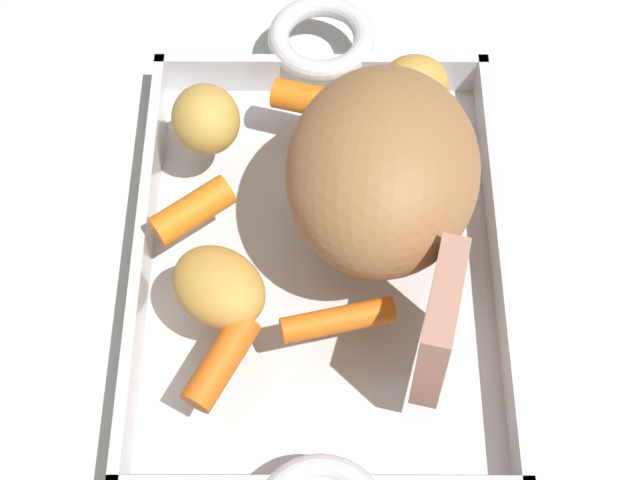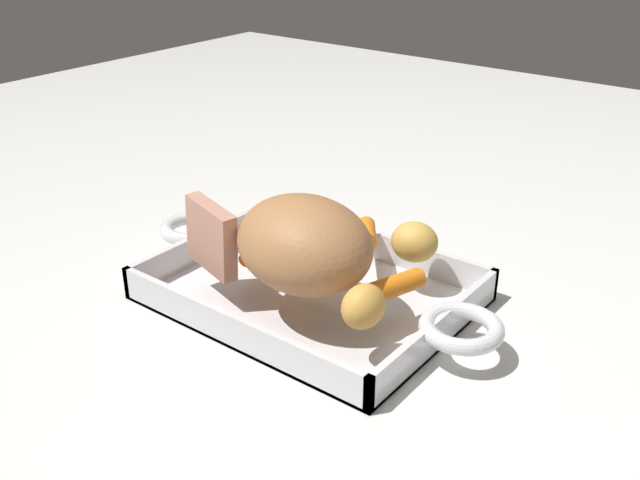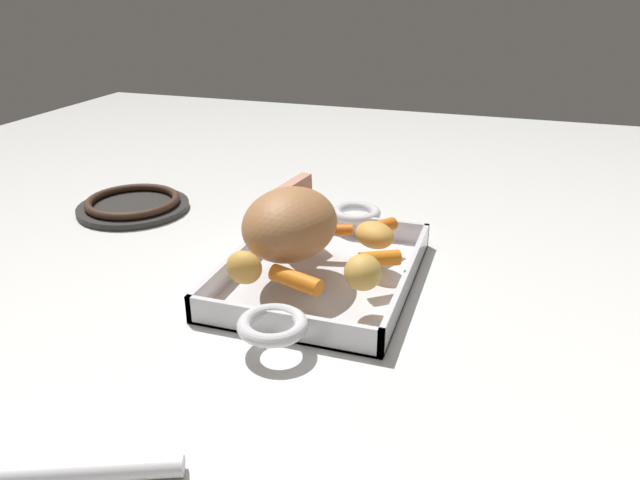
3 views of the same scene
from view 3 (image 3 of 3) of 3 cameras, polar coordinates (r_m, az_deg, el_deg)
The scene contains 13 objects.
ground_plane at distance 0.82m, azimuth 0.23°, elevation -3.81°, with size 2.26×2.26×0.00m, color silver.
roasting_dish at distance 0.81m, azimuth 0.23°, elevation -2.98°, with size 0.43×0.24×0.04m.
pork_roast at distance 0.78m, azimuth -2.88°, elevation 1.53°, with size 0.14×0.12×0.09m, color #A56E42.
roast_slice_thick at distance 0.87m, azimuth -2.41°, elevation 3.45°, with size 0.02×0.07×0.07m, color tan.
baby_carrot_long at distance 0.86m, azimuth 5.69°, elevation 1.21°, with size 0.02×0.02×0.06m, color orange.
baby_carrot_center_left at distance 0.71m, azimuth -2.19°, elevation -3.84°, with size 0.02×0.02×0.07m, color orange.
baby_carrot_northeast at distance 0.85m, azimuth 0.84°, elevation 0.96°, with size 0.02×0.02×0.07m, color orange.
baby_carrot_southeast at distance 0.77m, azimuth 5.68°, elevation -1.80°, with size 0.02×0.02×0.05m, color orange.
potato_golden_small at distance 0.82m, azimuth 5.21°, elevation 0.49°, with size 0.06×0.05×0.03m, color gold.
potato_halved at distance 0.71m, azimuth 4.10°, elevation -3.09°, with size 0.04×0.05×0.04m, color gold.
potato_whole at distance 0.72m, azimuth -7.24°, elevation -2.62°, with size 0.04×0.04×0.04m, color gold.
stove_burner_rear at distance 1.11m, azimuth -17.37°, elevation 3.26°, with size 0.19×0.19×0.02m.
serving_spoon at distance 0.58m, azimuth -27.64°, elevation -19.34°, with size 0.12×0.23×0.02m.
Camera 3 is at (-0.69, -0.22, 0.38)m, focal length 33.60 mm.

